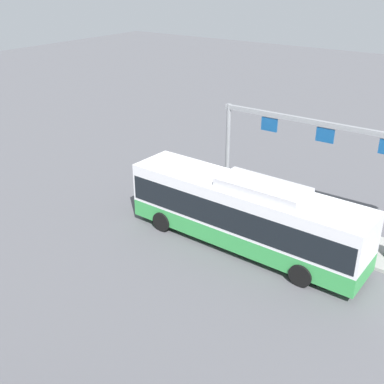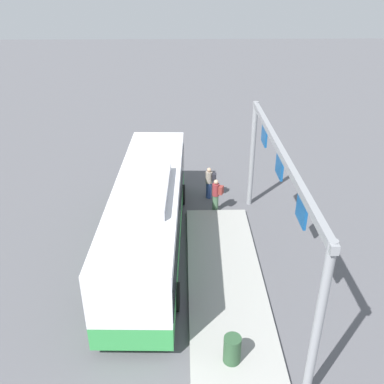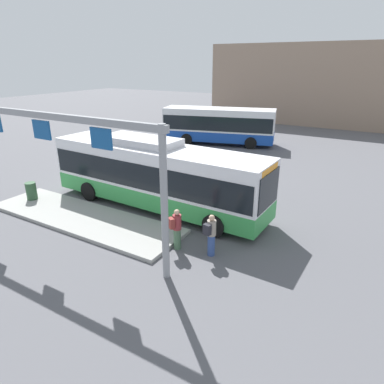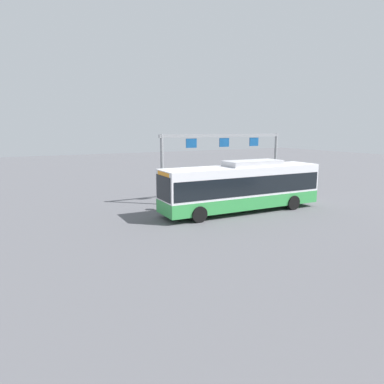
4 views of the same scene
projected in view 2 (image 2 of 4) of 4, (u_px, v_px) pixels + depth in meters
ground_plane at (151, 249)px, 17.96m from camera, size 120.00×120.00×0.00m
platform_curb at (225, 278)px, 16.13m from camera, size 10.00×2.80×0.16m
bus_main at (149, 212)px, 17.11m from camera, size 11.56×2.96×3.46m
person_boarding at (216, 195)px, 20.35m from camera, size 0.50×0.60×1.67m
person_waiting_near at (210, 182)px, 21.56m from camera, size 0.41×0.57×1.67m
platform_sign_gantry at (278, 184)px, 14.78m from camera, size 11.35×0.24×5.20m
trash_bin at (232, 349)px, 12.45m from camera, size 0.52×0.52×0.90m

